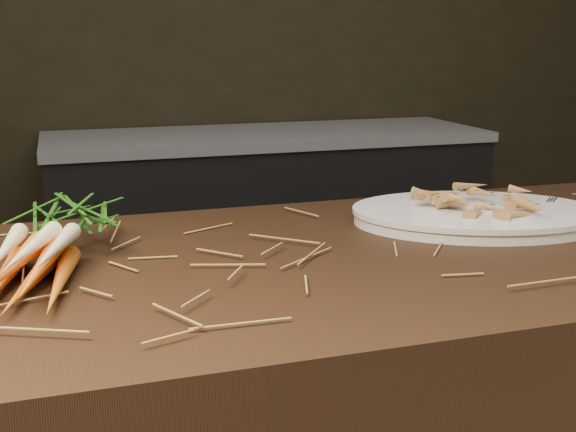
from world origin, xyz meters
name	(u,v)px	position (x,y,z in m)	size (l,w,h in m)	color
back_counter	(268,228)	(0.30, 2.18, 0.42)	(1.82, 0.62, 0.84)	black
straw_bedding	(411,240)	(0.00, 0.30, 0.91)	(1.40, 0.60, 0.02)	olive
root_veg_bunch	(51,239)	(-0.56, 0.37, 0.94)	(0.22, 0.45, 0.08)	#C95920
serving_platter	(476,217)	(0.18, 0.39, 0.91)	(0.44, 0.30, 0.02)	white
roasted_veg_heap	(477,198)	(0.18, 0.39, 0.95)	(0.22, 0.16, 0.05)	#A7733D
serving_fork	(568,212)	(0.32, 0.33, 0.93)	(0.01, 0.17, 0.00)	silver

